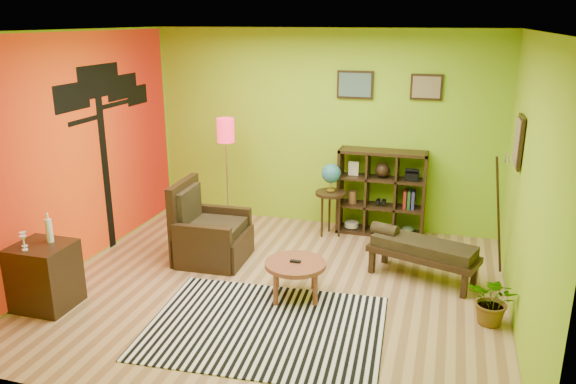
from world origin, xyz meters
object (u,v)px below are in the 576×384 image
(side_cabinet, at_px, (44,275))
(potted_plant, at_px, (493,305))
(cube_shelf, at_px, (382,193))
(bench, at_px, (420,249))
(armchair, at_px, (208,237))
(floor_lamp, at_px, (226,141))
(coffee_table, at_px, (295,267))
(globe_table, at_px, (331,182))

(side_cabinet, bearing_deg, potted_plant, 11.66)
(cube_shelf, xyz_separation_m, bench, (0.62, -1.32, -0.23))
(armchair, distance_m, floor_lamp, 1.43)
(coffee_table, xyz_separation_m, side_cabinet, (-2.46, -0.93, 0.00))
(floor_lamp, bearing_deg, coffee_table, -48.69)
(coffee_table, relative_size, side_cabinet, 0.66)
(cube_shelf, bearing_deg, floor_lamp, -166.43)
(side_cabinet, xyz_separation_m, bench, (3.73, 1.78, 0.02))
(armchair, relative_size, side_cabinet, 1.00)
(side_cabinet, xyz_separation_m, cube_shelf, (3.11, 3.09, 0.25))
(bench, distance_m, potted_plant, 1.16)
(coffee_table, height_order, cube_shelf, cube_shelf)
(side_cabinet, bearing_deg, coffee_table, 20.77)
(cube_shelf, relative_size, bench, 0.90)
(coffee_table, bearing_deg, bench, 33.68)
(armchair, bearing_deg, coffee_table, -26.53)
(armchair, xyz_separation_m, floor_lamp, (-0.14, 1.00, 1.01))
(globe_table, bearing_deg, side_cabinet, -130.72)
(armchair, bearing_deg, potted_plant, -11.19)
(side_cabinet, distance_m, globe_table, 3.76)
(floor_lamp, relative_size, globe_table, 1.58)
(armchair, xyz_separation_m, cube_shelf, (1.97, 1.50, 0.30))
(bench, xyz_separation_m, potted_plant, (0.77, -0.85, -0.17))
(potted_plant, bearing_deg, floor_lamp, 154.57)
(armchair, xyz_separation_m, bench, (2.58, 0.19, 0.07))
(armchair, distance_m, globe_table, 1.85)
(armchair, height_order, side_cabinet, side_cabinet)
(floor_lamp, bearing_deg, armchair, -82.22)
(coffee_table, bearing_deg, floor_lamp, 131.31)
(coffee_table, xyz_separation_m, cube_shelf, (0.65, 2.16, 0.25))
(cube_shelf, bearing_deg, bench, -64.92)
(side_cabinet, xyz_separation_m, globe_table, (2.44, 2.83, 0.43))
(globe_table, bearing_deg, cube_shelf, 21.15)
(floor_lamp, bearing_deg, cube_shelf, 13.57)
(coffee_table, distance_m, floor_lamp, 2.40)
(armchair, distance_m, cube_shelf, 2.49)
(bench, bearing_deg, floor_lamp, 163.43)
(floor_lamp, height_order, globe_table, floor_lamp)
(armchair, distance_m, side_cabinet, 1.96)
(floor_lamp, xyz_separation_m, bench, (2.72, -0.81, -0.95))
(floor_lamp, height_order, potted_plant, floor_lamp)
(globe_table, height_order, cube_shelf, cube_shelf)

